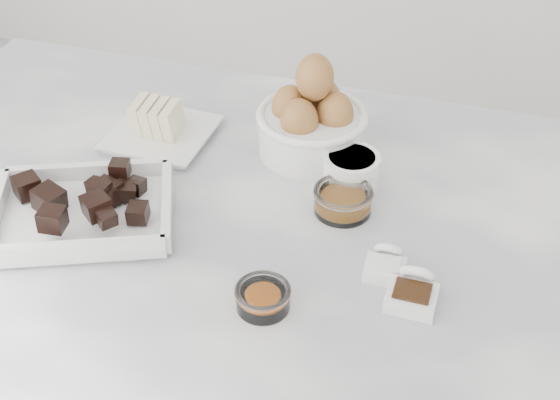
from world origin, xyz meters
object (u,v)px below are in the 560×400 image
(egg_bowl, at_px, (312,121))
(zest_bowl, at_px, (263,297))
(honey_bowl, at_px, (343,200))
(vanilla_spoon, at_px, (413,292))
(chocolate_dish, at_px, (82,207))
(salt_spoon, at_px, (386,265))
(sugar_ramekin, at_px, (351,169))
(butter_plate, at_px, (159,127))

(egg_bowl, bearing_deg, zest_bowl, -84.80)
(honey_bowl, height_order, vanilla_spoon, vanilla_spoon)
(chocolate_dish, bearing_deg, vanilla_spoon, -2.64)
(chocolate_dish, distance_m, zest_bowl, 0.28)
(zest_bowl, height_order, salt_spoon, salt_spoon)
(egg_bowl, xyz_separation_m, zest_bowl, (0.03, -0.32, -0.03))
(sugar_ramekin, xyz_separation_m, salt_spoon, (0.08, -0.16, -0.01))
(chocolate_dish, xyz_separation_m, zest_bowl, (0.27, -0.08, -0.01))
(zest_bowl, bearing_deg, sugar_ramekin, 80.21)
(chocolate_dish, distance_m, butter_plate, 0.21)
(chocolate_dish, height_order, egg_bowl, egg_bowl)
(butter_plate, xyz_separation_m, salt_spoon, (0.38, -0.19, -0.01))
(chocolate_dish, height_order, sugar_ramekin, chocolate_dish)
(vanilla_spoon, xyz_separation_m, salt_spoon, (-0.04, 0.04, -0.00))
(zest_bowl, bearing_deg, egg_bowl, 95.20)
(chocolate_dish, relative_size, egg_bowl, 1.72)
(vanilla_spoon, bearing_deg, butter_plate, 151.17)
(chocolate_dish, bearing_deg, sugar_ramekin, 29.71)
(chocolate_dish, distance_m, sugar_ramekin, 0.36)
(egg_bowl, bearing_deg, honey_bowl, -58.67)
(salt_spoon, bearing_deg, chocolate_dish, -177.30)
(zest_bowl, bearing_deg, butter_plate, 131.43)
(honey_bowl, bearing_deg, egg_bowl, 121.33)
(chocolate_dish, relative_size, salt_spoon, 4.61)
(honey_bowl, distance_m, salt_spoon, 0.13)
(egg_bowl, relative_size, zest_bowl, 2.47)
(chocolate_dish, height_order, zest_bowl, chocolate_dish)
(vanilla_spoon, bearing_deg, egg_bowl, 125.81)
(vanilla_spoon, relative_size, salt_spoon, 1.16)
(sugar_ramekin, height_order, honey_bowl, sugar_ramekin)
(salt_spoon, bearing_deg, butter_plate, 153.22)
(zest_bowl, height_order, vanilla_spoon, vanilla_spoon)
(vanilla_spoon, bearing_deg, chocolate_dish, 177.36)
(sugar_ramekin, distance_m, zest_bowl, 0.26)
(butter_plate, bearing_deg, sugar_ramekin, -5.66)
(sugar_ramekin, relative_size, vanilla_spoon, 1.13)
(sugar_ramekin, relative_size, salt_spoon, 1.30)
(zest_bowl, relative_size, salt_spoon, 1.08)
(honey_bowl, distance_m, zest_bowl, 0.20)
(chocolate_dish, relative_size, vanilla_spoon, 3.98)
(salt_spoon, bearing_deg, vanilla_spoon, -44.96)
(sugar_ramekin, relative_size, egg_bowl, 0.49)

